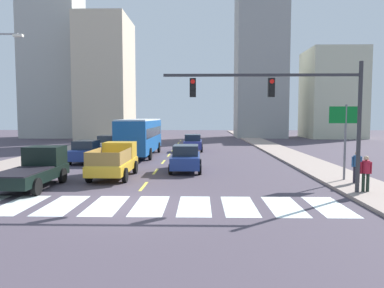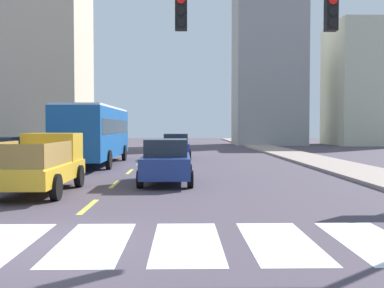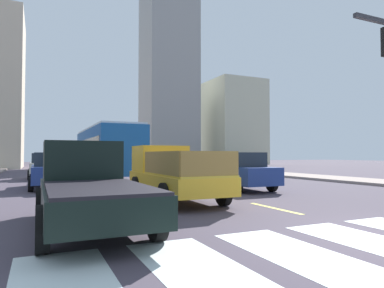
% 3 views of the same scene
% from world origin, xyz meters
% --- Properties ---
extents(ground_plane, '(160.00, 160.00, 0.00)m').
position_xyz_m(ground_plane, '(0.00, 0.00, 0.00)').
color(ground_plane, '#473E4A').
extents(sidewalk_right, '(3.12, 110.00, 0.15)m').
position_xyz_m(sidewalk_right, '(10.95, 18.00, 0.07)').
color(sidewalk_right, gray).
rests_on(sidewalk_right, ground).
extents(sidewalk_left, '(3.12, 110.00, 0.15)m').
position_xyz_m(sidewalk_left, '(-10.95, 18.00, 0.07)').
color(sidewalk_left, gray).
rests_on(sidewalk_left, ground).
extents(crosswalk_stripe_2, '(1.29, 3.36, 0.01)m').
position_xyz_m(crosswalk_stripe_2, '(-4.44, 0.00, 0.00)').
color(crosswalk_stripe_2, silver).
rests_on(crosswalk_stripe_2, ground).
extents(crosswalk_stripe_3, '(1.29, 3.36, 0.01)m').
position_xyz_m(crosswalk_stripe_3, '(-2.67, 0.00, 0.00)').
color(crosswalk_stripe_3, silver).
rests_on(crosswalk_stripe_3, ground).
extents(crosswalk_stripe_4, '(1.29, 3.36, 0.01)m').
position_xyz_m(crosswalk_stripe_4, '(-0.89, 0.00, 0.00)').
color(crosswalk_stripe_4, silver).
rests_on(crosswalk_stripe_4, ground).
extents(crosswalk_stripe_5, '(1.29, 3.36, 0.01)m').
position_xyz_m(crosswalk_stripe_5, '(0.89, 0.00, 0.00)').
color(crosswalk_stripe_5, silver).
rests_on(crosswalk_stripe_5, ground).
extents(crosswalk_stripe_6, '(1.29, 3.36, 0.01)m').
position_xyz_m(crosswalk_stripe_6, '(2.67, 0.00, 0.00)').
color(crosswalk_stripe_6, silver).
rests_on(crosswalk_stripe_6, ground).
extents(crosswalk_stripe_7, '(1.29, 3.36, 0.01)m').
position_xyz_m(crosswalk_stripe_7, '(4.44, 0.00, 0.00)').
color(crosswalk_stripe_7, silver).
rests_on(crosswalk_stripe_7, ground).
extents(crosswalk_stripe_8, '(1.29, 3.36, 0.01)m').
position_xyz_m(crosswalk_stripe_8, '(6.22, 0.00, 0.00)').
color(crosswalk_stripe_8, silver).
rests_on(crosswalk_stripe_8, ground).
extents(crosswalk_stripe_9, '(1.29, 3.36, 0.01)m').
position_xyz_m(crosswalk_stripe_9, '(8.00, 0.00, 0.00)').
color(crosswalk_stripe_9, silver).
rests_on(crosswalk_stripe_9, ground).
extents(lane_dash_0, '(0.16, 2.40, 0.01)m').
position_xyz_m(lane_dash_0, '(0.00, 4.00, 0.00)').
color(lane_dash_0, '#E0D146').
rests_on(lane_dash_0, ground).
extents(lane_dash_1, '(0.16, 2.40, 0.01)m').
position_xyz_m(lane_dash_1, '(0.00, 9.00, 0.00)').
color(lane_dash_1, '#E0D146').
rests_on(lane_dash_1, ground).
extents(lane_dash_2, '(0.16, 2.40, 0.01)m').
position_xyz_m(lane_dash_2, '(0.00, 14.00, 0.00)').
color(lane_dash_2, '#E0D146').
rests_on(lane_dash_2, ground).
extents(lane_dash_3, '(0.16, 2.40, 0.01)m').
position_xyz_m(lane_dash_3, '(0.00, 19.00, 0.00)').
color(lane_dash_3, '#E0D146').
rests_on(lane_dash_3, ground).
extents(lane_dash_4, '(0.16, 2.40, 0.01)m').
position_xyz_m(lane_dash_4, '(0.00, 24.00, 0.00)').
color(lane_dash_4, '#E0D146').
rests_on(lane_dash_4, ground).
extents(lane_dash_5, '(0.16, 2.40, 0.01)m').
position_xyz_m(lane_dash_5, '(0.00, 29.00, 0.00)').
color(lane_dash_5, '#E0D146').
rests_on(lane_dash_5, ground).
extents(lane_dash_6, '(0.16, 2.40, 0.01)m').
position_xyz_m(lane_dash_6, '(0.00, 34.00, 0.00)').
color(lane_dash_6, '#E0D146').
rests_on(lane_dash_6, ground).
extents(lane_dash_7, '(0.16, 2.40, 0.01)m').
position_xyz_m(lane_dash_7, '(0.00, 39.00, 0.00)').
color(lane_dash_7, '#E0D146').
rests_on(lane_dash_7, ground).
extents(pickup_stakebed, '(2.18, 5.20, 1.96)m').
position_xyz_m(pickup_stakebed, '(-2.15, 7.06, 0.94)').
color(pickup_stakebed, gold).
rests_on(pickup_stakebed, ground).
extents(pickup_dark, '(2.18, 5.20, 1.96)m').
position_xyz_m(pickup_dark, '(-5.47, 3.80, 0.92)').
color(pickup_dark, black).
rests_on(pickup_dark, ground).
extents(city_bus, '(2.72, 10.80, 3.32)m').
position_xyz_m(city_bus, '(-2.45, 18.11, 1.95)').
color(city_bus, '#165098').
rests_on(city_bus, ground).
extents(sedan_far, '(2.02, 4.40, 1.72)m').
position_xyz_m(sedan_far, '(-5.87, 13.43, 0.86)').
color(sedan_far, navy).
rests_on(sedan_far, ground).
extents(sedan_near_left, '(2.02, 4.40, 1.72)m').
position_xyz_m(sedan_near_left, '(1.96, 9.17, 0.86)').
color(sedan_near_left, navy).
rests_on(sedan_near_left, ground).
extents(sedan_mid, '(2.02, 4.40, 1.72)m').
position_xyz_m(sedan_mid, '(-6.06, 20.88, 0.86)').
color(sedan_mid, beige).
rests_on(sedan_mid, ground).
extents(sedan_near_right, '(2.02, 4.40, 1.72)m').
position_xyz_m(sedan_near_right, '(2.14, 23.02, 0.86)').
color(sedan_near_right, navy).
rests_on(sedan_near_right, ground).
extents(traffic_signal_gantry, '(8.83, 0.27, 6.00)m').
position_xyz_m(traffic_signal_gantry, '(7.17, 2.10, 4.19)').
color(traffic_signal_gantry, '#2D2D33').
rests_on(traffic_signal_gantry, ground).
extents(direction_sign_green, '(1.70, 0.12, 4.20)m').
position_xyz_m(direction_sign_green, '(10.67, 5.39, 3.03)').
color(direction_sign_green, slate).
rests_on(direction_sign_green, ground).
extents(pedestrian_waiting, '(0.53, 0.34, 1.64)m').
position_xyz_m(pedestrian_waiting, '(10.96, 4.47, 1.12)').
color(pedestrian_waiting, black).
rests_on(pedestrian_waiting, sidewalk_right).
extents(pedestrian_walking, '(0.53, 0.34, 1.64)m').
position_xyz_m(pedestrian_walking, '(10.41, 2.22, 1.12)').
color(pedestrian_walking, '#1D2C22').
rests_on(pedestrian_walking, sidewalk_right).
extents(tower_tall_centre, '(9.24, 7.05, 24.98)m').
position_xyz_m(tower_tall_centre, '(-21.80, 46.90, 12.49)').
color(tower_tall_centre, '#ADACA5').
rests_on(tower_tall_centre, ground).
extents(block_mid_left, '(8.16, 7.33, 35.77)m').
position_xyz_m(block_mid_left, '(13.00, 47.78, 17.88)').
color(block_mid_left, gray).
rests_on(block_mid_left, ground).
extents(block_mid_right, '(7.50, 10.17, 18.78)m').
position_xyz_m(block_mid_right, '(-11.92, 43.05, 9.39)').
color(block_mid_right, beige).
rests_on(block_mid_right, ground).
extents(block_low_left, '(8.71, 9.13, 14.50)m').
position_xyz_m(block_low_left, '(24.83, 46.99, 7.25)').
color(block_low_left, beige).
rests_on(block_low_left, ground).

